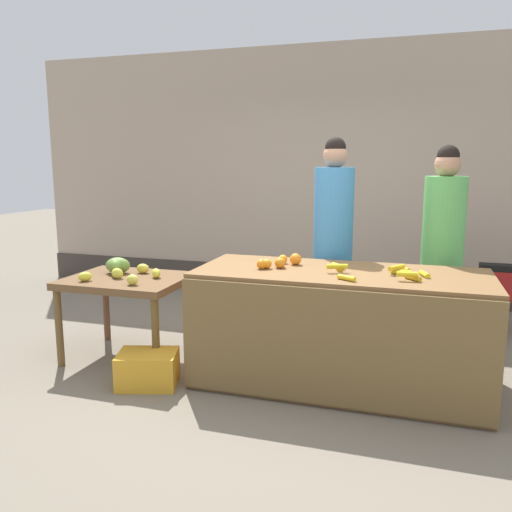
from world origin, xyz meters
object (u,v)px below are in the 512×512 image
(vendor_woman_blue_shirt, at_px, (333,246))
(produce_sack, at_px, (237,311))
(vendor_woman_green_shirt, at_px, (442,254))
(produce_crate, at_px, (148,369))

(vendor_woman_blue_shirt, relative_size, produce_sack, 3.34)
(vendor_woman_blue_shirt, bearing_deg, produce_sack, 178.90)
(vendor_woman_green_shirt, distance_m, produce_crate, 2.57)
(vendor_woman_blue_shirt, relative_size, vendor_woman_green_shirt, 1.04)
(vendor_woman_blue_shirt, height_order, produce_sack, vendor_woman_blue_shirt)
(vendor_woman_green_shirt, bearing_deg, produce_sack, -178.13)
(vendor_woman_blue_shirt, distance_m, produce_crate, 1.86)
(vendor_woman_green_shirt, bearing_deg, produce_crate, -149.62)
(produce_crate, bearing_deg, vendor_woman_blue_shirt, 43.93)
(vendor_woman_blue_shirt, xyz_separation_m, produce_sack, (-0.90, 0.02, -0.67))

